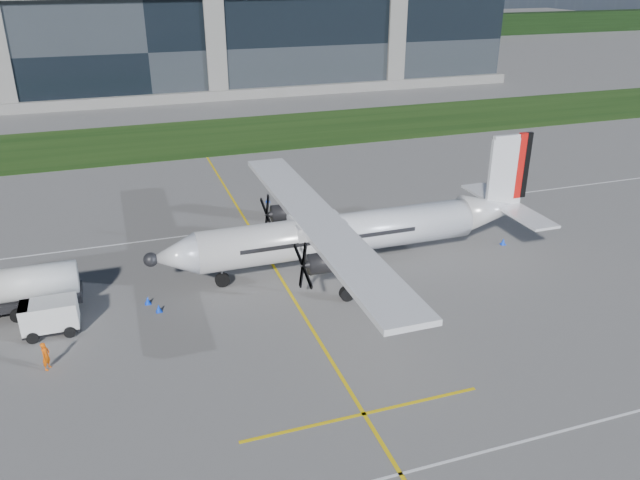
{
  "coord_description": "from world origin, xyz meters",
  "views": [
    {
      "loc": [
        -6.55,
        -27.64,
        19.48
      ],
      "look_at": [
        5.17,
        6.84,
        3.3
      ],
      "focal_mm": 35.0,
      "sensor_mm": 36.0,
      "label": 1
    }
  ],
  "objects_px": {
    "fuel_tanker_truck": "(4,293)",
    "safety_cone_tail": "(503,241)",
    "turboprop_aircraft": "(353,210)",
    "ground_crew_person": "(45,354)",
    "safety_cone_stbdwing": "(268,199)",
    "safety_cone_nose_port": "(159,308)",
    "baggage_tug": "(50,317)",
    "safety_cone_fwd": "(148,300)"
  },
  "relations": [
    {
      "from": "turboprop_aircraft",
      "to": "ground_crew_person",
      "type": "relative_size",
      "value": 15.64
    },
    {
      "from": "fuel_tanker_truck",
      "to": "safety_cone_stbdwing",
      "type": "height_order",
      "value": "fuel_tanker_truck"
    },
    {
      "from": "ground_crew_person",
      "to": "safety_cone_nose_port",
      "type": "relative_size",
      "value": 3.63
    },
    {
      "from": "turboprop_aircraft",
      "to": "baggage_tug",
      "type": "height_order",
      "value": "turboprop_aircraft"
    },
    {
      "from": "turboprop_aircraft",
      "to": "safety_cone_tail",
      "type": "bearing_deg",
      "value": -0.84
    },
    {
      "from": "safety_cone_nose_port",
      "to": "safety_cone_fwd",
      "type": "bearing_deg",
      "value": 114.93
    },
    {
      "from": "fuel_tanker_truck",
      "to": "safety_cone_nose_port",
      "type": "relative_size",
      "value": 15.72
    },
    {
      "from": "ground_crew_person",
      "to": "safety_cone_tail",
      "type": "xyz_separation_m",
      "value": [
        31.75,
        5.93,
        -0.66
      ]
    },
    {
      "from": "fuel_tanker_truck",
      "to": "safety_cone_stbdwing",
      "type": "bearing_deg",
      "value": 35.08
    },
    {
      "from": "baggage_tug",
      "to": "safety_cone_fwd",
      "type": "xyz_separation_m",
      "value": [
        5.47,
        1.57,
        -0.73
      ]
    },
    {
      "from": "turboprop_aircraft",
      "to": "safety_cone_tail",
      "type": "distance_m",
      "value": 12.88
    },
    {
      "from": "turboprop_aircraft",
      "to": "safety_cone_stbdwing",
      "type": "bearing_deg",
      "value": 99.25
    },
    {
      "from": "baggage_tug",
      "to": "safety_cone_fwd",
      "type": "relative_size",
      "value": 6.54
    },
    {
      "from": "ground_crew_person",
      "to": "safety_cone_tail",
      "type": "bearing_deg",
      "value": -52.8
    },
    {
      "from": "safety_cone_tail",
      "to": "ground_crew_person",
      "type": "bearing_deg",
      "value": -169.42
    },
    {
      "from": "fuel_tanker_truck",
      "to": "safety_cone_tail",
      "type": "xyz_separation_m",
      "value": [
        34.33,
        -0.81,
        -1.22
      ]
    },
    {
      "from": "turboprop_aircraft",
      "to": "fuel_tanker_truck",
      "type": "height_order",
      "value": "turboprop_aircraft"
    },
    {
      "from": "baggage_tug",
      "to": "safety_cone_tail",
      "type": "height_order",
      "value": "baggage_tug"
    },
    {
      "from": "baggage_tug",
      "to": "safety_cone_fwd",
      "type": "height_order",
      "value": "baggage_tug"
    },
    {
      "from": "safety_cone_tail",
      "to": "safety_cone_stbdwing",
      "type": "height_order",
      "value": "same"
    },
    {
      "from": "safety_cone_fwd",
      "to": "safety_cone_nose_port",
      "type": "xyz_separation_m",
      "value": [
        0.56,
        -1.21,
        0.0
      ]
    },
    {
      "from": "safety_cone_nose_port",
      "to": "baggage_tug",
      "type": "bearing_deg",
      "value": -176.57
    },
    {
      "from": "turboprop_aircraft",
      "to": "safety_cone_stbdwing",
      "type": "xyz_separation_m",
      "value": [
        -2.36,
        14.49,
        -4.01
      ]
    },
    {
      "from": "safety_cone_stbdwing",
      "to": "turboprop_aircraft",
      "type": "bearing_deg",
      "value": -80.75
    },
    {
      "from": "turboprop_aircraft",
      "to": "safety_cone_nose_port",
      "type": "relative_size",
      "value": 56.76
    },
    {
      "from": "ground_crew_person",
      "to": "fuel_tanker_truck",
      "type": "bearing_deg",
      "value": 47.58
    },
    {
      "from": "safety_cone_fwd",
      "to": "safety_cone_tail",
      "type": "xyz_separation_m",
      "value": [
        26.22,
        0.6,
        0.0
      ]
    },
    {
      "from": "turboprop_aircraft",
      "to": "fuel_tanker_truck",
      "type": "xyz_separation_m",
      "value": [
        -22.09,
        0.63,
        -2.78
      ]
    },
    {
      "from": "baggage_tug",
      "to": "safety_cone_tail",
      "type": "distance_m",
      "value": 31.77
    },
    {
      "from": "turboprop_aircraft",
      "to": "safety_cone_nose_port",
      "type": "bearing_deg",
      "value": -171.56
    },
    {
      "from": "fuel_tanker_truck",
      "to": "safety_cone_tail",
      "type": "relative_size",
      "value": 15.72
    },
    {
      "from": "turboprop_aircraft",
      "to": "safety_cone_tail",
      "type": "height_order",
      "value": "turboprop_aircraft"
    },
    {
      "from": "fuel_tanker_truck",
      "to": "safety_cone_fwd",
      "type": "height_order",
      "value": "fuel_tanker_truck"
    },
    {
      "from": "fuel_tanker_truck",
      "to": "baggage_tug",
      "type": "relative_size",
      "value": 2.4
    },
    {
      "from": "safety_cone_tail",
      "to": "safety_cone_stbdwing",
      "type": "xyz_separation_m",
      "value": [
        -14.6,
        14.67,
        0.0
      ]
    },
    {
      "from": "safety_cone_tail",
      "to": "safety_cone_nose_port",
      "type": "relative_size",
      "value": 1.0
    },
    {
      "from": "fuel_tanker_truck",
      "to": "safety_cone_nose_port",
      "type": "height_order",
      "value": "fuel_tanker_truck"
    },
    {
      "from": "safety_cone_tail",
      "to": "fuel_tanker_truck",
      "type": "bearing_deg",
      "value": 178.65
    },
    {
      "from": "turboprop_aircraft",
      "to": "safety_cone_tail",
      "type": "relative_size",
      "value": 56.76
    },
    {
      "from": "turboprop_aircraft",
      "to": "safety_cone_fwd",
      "type": "distance_m",
      "value": 14.57
    },
    {
      "from": "baggage_tug",
      "to": "safety_cone_nose_port",
      "type": "distance_m",
      "value": 6.09
    },
    {
      "from": "turboprop_aircraft",
      "to": "fuel_tanker_truck",
      "type": "relative_size",
      "value": 3.61
    }
  ]
}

